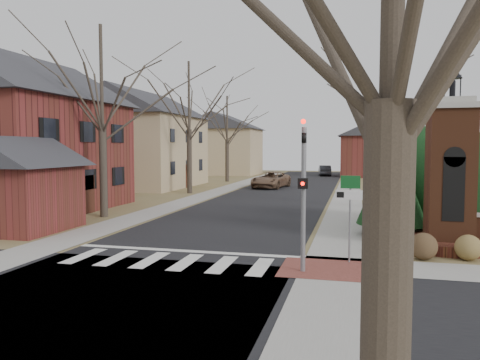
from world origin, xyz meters
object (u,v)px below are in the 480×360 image
(sign_post, at_px, (350,201))
(brick_gate_monument, at_px, (449,188))
(pickup_truck, at_px, (271,180))
(distant_car, at_px, (325,171))
(traffic_signal_pole, at_px, (303,184))

(sign_post, height_order, brick_gate_monument, brick_gate_monument)
(sign_post, xyz_separation_m, pickup_truck, (-7.19, 26.35, -1.22))
(distant_car, bearing_deg, traffic_signal_pole, 85.32)
(sign_post, bearing_deg, distant_car, 94.57)
(traffic_signal_pole, relative_size, brick_gate_monument, 0.69)
(sign_post, height_order, pickup_truck, sign_post)
(brick_gate_monument, xyz_separation_m, pickup_truck, (-10.60, 23.35, -1.44))
(sign_post, bearing_deg, traffic_signal_pole, -132.43)
(traffic_signal_pole, bearing_deg, brick_gate_monument, 43.24)
(pickup_truck, bearing_deg, sign_post, -66.06)
(traffic_signal_pole, xyz_separation_m, distant_car, (-2.37, 47.26, -1.92))
(traffic_signal_pole, bearing_deg, distant_car, 92.87)
(brick_gate_monument, bearing_deg, pickup_truck, 114.42)
(brick_gate_monument, bearing_deg, traffic_signal_pole, -136.76)
(traffic_signal_pole, distance_m, brick_gate_monument, 6.47)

